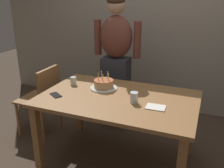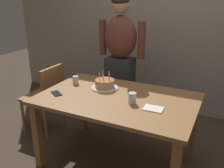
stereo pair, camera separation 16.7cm
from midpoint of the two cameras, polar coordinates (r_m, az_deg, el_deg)
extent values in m
plane|color=#47382B|center=(2.77, 2.91, -17.25)|extent=(10.00, 10.00, 0.00)
cube|color=#9E9384|center=(3.70, 13.19, 13.76)|extent=(5.20, 0.10, 2.60)
cube|color=olive|center=(2.40, 3.21, -3.44)|extent=(1.50, 0.96, 0.03)
cube|color=olive|center=(2.60, -14.96, -11.43)|extent=(0.07, 0.07, 0.70)
cube|color=olive|center=(3.17, -5.34, -4.69)|extent=(0.07, 0.07, 0.70)
cube|color=olive|center=(2.78, 19.70, -9.68)|extent=(0.07, 0.07, 0.70)
cylinder|color=white|center=(2.61, 0.17, -0.88)|extent=(0.28, 0.28, 0.01)
cylinder|color=tan|center=(2.59, 0.17, 0.04)|extent=(0.20, 0.20, 0.08)
cylinder|color=#B75B33|center=(2.58, 0.17, 0.91)|extent=(0.20, 0.20, 0.01)
cylinder|color=beige|center=(2.54, 1.27, 1.50)|extent=(0.01, 0.01, 0.07)
sphere|color=#F9C64C|center=(2.53, 1.28, 2.40)|extent=(0.01, 0.01, 0.01)
cylinder|color=#93B7DB|center=(2.60, 1.08, 1.96)|extent=(0.01, 0.01, 0.07)
sphere|color=#F9C64C|center=(2.59, 1.08, 2.84)|extent=(0.01, 0.01, 0.01)
cylinder|color=#93B7DB|center=(2.61, -0.33, 2.05)|extent=(0.01, 0.01, 0.07)
sphere|color=#F9C64C|center=(2.60, -0.34, 2.93)|extent=(0.01, 0.01, 0.01)
cylinder|color=#EAB266|center=(2.56, -1.06, 1.65)|extent=(0.01, 0.01, 0.07)
sphere|color=#F9C64C|center=(2.55, -1.07, 2.54)|extent=(0.01, 0.01, 0.01)
cylinder|color=beige|center=(2.51, -0.08, 1.30)|extent=(0.01, 0.01, 0.07)
sphere|color=#F9C64C|center=(2.50, -0.08, 2.21)|extent=(0.01, 0.01, 0.01)
cylinder|color=silver|center=(2.25, 6.81, -3.29)|extent=(0.07, 0.07, 0.10)
cylinder|color=silver|center=(2.74, -6.65, 0.91)|extent=(0.06, 0.06, 0.09)
cube|color=black|center=(2.51, -10.81, -2.16)|extent=(0.16, 0.14, 0.01)
cube|color=white|center=(2.20, 11.65, -5.58)|extent=(0.17, 0.13, 0.01)
cube|color=#33333D|center=(3.26, 3.29, -1.84)|extent=(0.34, 0.23, 0.92)
ellipsoid|color=brown|center=(3.07, 3.56, 10.72)|extent=(0.41, 0.27, 0.52)
sphere|color=tan|center=(3.03, 3.72, 17.65)|extent=(0.21, 0.21, 0.21)
ellipsoid|color=#38281E|center=(3.01, 3.63, 18.64)|extent=(0.21, 0.21, 0.12)
cylinder|color=brown|center=(3.01, 8.41, 9.87)|extent=(0.09, 0.09, 0.44)
cylinder|color=brown|center=(3.21, -0.60, 10.71)|extent=(0.09, 0.09, 0.44)
cube|color=olive|center=(3.20, -14.32, -2.89)|extent=(0.42, 0.42, 0.02)
cube|color=olive|center=(3.01, -11.89, 0.13)|extent=(0.04, 0.40, 0.40)
cylinder|color=olive|center=(3.53, -14.37, -4.87)|extent=(0.04, 0.04, 0.45)
cylinder|color=olive|center=(3.30, -18.39, -7.17)|extent=(0.04, 0.04, 0.45)
cylinder|color=olive|center=(3.32, -9.58, -6.13)|extent=(0.04, 0.04, 0.45)
cylinder|color=olive|center=(3.07, -13.50, -8.73)|extent=(0.04, 0.04, 0.45)
camera|label=1|loc=(0.08, -88.04, 0.73)|focal=39.79mm
camera|label=2|loc=(0.08, 91.96, -0.73)|focal=39.79mm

